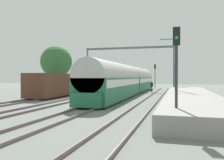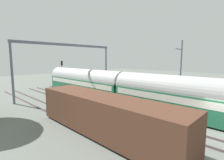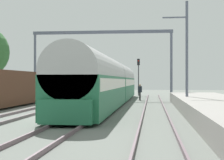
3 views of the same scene
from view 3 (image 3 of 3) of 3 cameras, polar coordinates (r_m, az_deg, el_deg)
ground at (r=21.68m, az=-9.16°, el=-5.62°), size 120.00×120.00×0.00m
track_west at (r=22.29m, az=-14.10°, el=-5.26°), size 1.51×60.00×0.16m
track_east at (r=21.24m, az=-3.97°, el=-5.52°), size 1.51×60.00×0.16m
track_far_east at (r=20.90m, az=6.83°, el=-5.60°), size 1.52×60.00×0.16m
platform at (r=23.21m, az=16.28°, el=-4.13°), size 4.40×28.00×0.90m
passenger_train at (r=32.14m, az=-0.43°, el=-0.30°), size 2.93×32.85×3.82m
freight_car at (r=29.43m, az=-17.12°, el=-1.29°), size 2.80×13.00×2.70m
person_crossing at (r=37.94m, az=4.44°, el=-1.69°), size 0.43×0.30×1.73m
railway_signal_far at (r=50.40m, az=4.21°, el=1.27°), size 0.36×0.30×5.13m
catenary_gantry at (r=41.77m, az=-1.63°, el=5.14°), size 16.29×0.28×7.86m
catenary_pole_east_mid at (r=27.40m, az=11.65°, el=4.23°), size 1.90×0.20×8.00m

